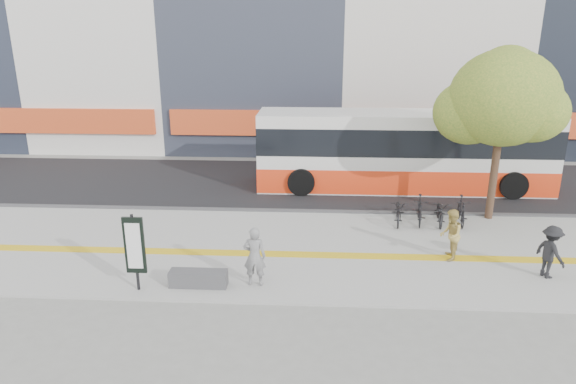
# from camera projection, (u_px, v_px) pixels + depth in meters

# --- Properties ---
(ground) EXTENTS (120.00, 120.00, 0.00)m
(ground) POSITION_uv_depth(u_px,v_px,m) (294.00, 271.00, 15.06)
(ground) COLOR slate
(ground) RESTS_ON ground
(sidewalk) EXTENTS (40.00, 7.00, 0.08)m
(sidewalk) POSITION_uv_depth(u_px,v_px,m) (296.00, 249.00, 16.48)
(sidewalk) COLOR gray
(sidewalk) RESTS_ON ground
(tactile_strip) EXTENTS (40.00, 0.45, 0.01)m
(tactile_strip) POSITION_uv_depth(u_px,v_px,m) (295.00, 254.00, 15.99)
(tactile_strip) COLOR gold
(tactile_strip) RESTS_ON sidewalk
(street) EXTENTS (40.00, 8.00, 0.06)m
(street) POSITION_uv_depth(u_px,v_px,m) (302.00, 183.00, 23.61)
(street) COLOR black
(street) RESTS_ON ground
(curb) EXTENTS (40.00, 0.25, 0.14)m
(curb) POSITION_uv_depth(u_px,v_px,m) (299.00, 212.00, 19.80)
(curb) COLOR #353537
(curb) RESTS_ON ground
(bench) EXTENTS (1.60, 0.45, 0.45)m
(bench) POSITION_uv_depth(u_px,v_px,m) (198.00, 278.00, 13.97)
(bench) COLOR #353537
(bench) RESTS_ON sidewalk
(signboard) EXTENTS (0.55, 0.10, 2.20)m
(signboard) POSITION_uv_depth(u_px,v_px,m) (135.00, 247.00, 13.43)
(signboard) COLOR black
(signboard) RESTS_ON sidewalk
(street_tree) EXTENTS (4.40, 3.80, 6.31)m
(street_tree) POSITION_uv_depth(u_px,v_px,m) (502.00, 100.00, 17.89)
(street_tree) COLOR #3D261B
(street_tree) RESTS_ON sidewalk
(bus) EXTENTS (12.81, 3.04, 3.41)m
(bus) POSITION_uv_depth(u_px,v_px,m) (403.00, 153.00, 22.40)
(bus) COLOR silver
(bus) RESTS_ON street
(bicycle_row) EXTENTS (3.05, 1.83, 1.03)m
(bicycle_row) POSITION_uv_depth(u_px,v_px,m) (429.00, 211.00, 18.44)
(bicycle_row) COLOR black
(bicycle_row) RESTS_ON sidewalk
(seated_woman) EXTENTS (0.63, 0.42, 1.72)m
(seated_woman) POSITION_uv_depth(u_px,v_px,m) (255.00, 256.00, 13.85)
(seated_woman) COLOR black
(seated_woman) RESTS_ON sidewalk
(pedestrian_tan) EXTENTS (0.75, 0.89, 1.61)m
(pedestrian_tan) POSITION_uv_depth(u_px,v_px,m) (451.00, 235.00, 15.44)
(pedestrian_tan) COLOR #AD954B
(pedestrian_tan) RESTS_ON sidewalk
(pedestrian_dark) EXTENTS (0.89, 1.14, 1.56)m
(pedestrian_dark) POSITION_uv_depth(u_px,v_px,m) (550.00, 252.00, 14.33)
(pedestrian_dark) COLOR black
(pedestrian_dark) RESTS_ON sidewalk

